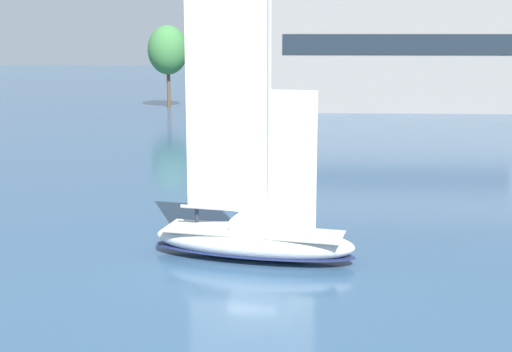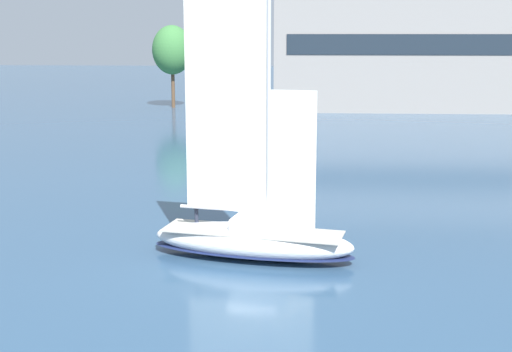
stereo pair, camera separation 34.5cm
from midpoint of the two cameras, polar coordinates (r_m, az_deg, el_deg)
ground_plane at (r=36.11m, az=-0.53°, el=-6.55°), size 400.00×400.00×0.00m
waterfront_building at (r=107.10m, az=10.77°, el=10.13°), size 36.49×15.57×17.81m
tree_shore_left at (r=106.57m, az=-7.17°, el=9.96°), size 5.85×5.85×12.05m
sailboat_main at (r=35.78m, az=-0.51°, el=-4.84°), size 10.73×4.93×14.23m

